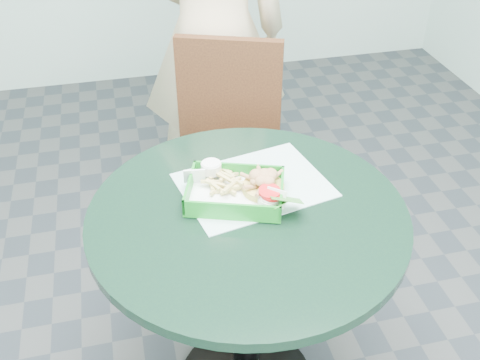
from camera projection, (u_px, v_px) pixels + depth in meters
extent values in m
cylinder|color=black|center=(247.00, 309.00, 1.73)|extent=(0.09, 0.09, 0.70)
cylinder|color=#2C4238|center=(248.00, 221.00, 1.52)|extent=(0.86, 0.86, 0.03)
cube|color=black|center=(240.00, 174.00, 2.18)|extent=(0.41, 0.41, 0.04)
cube|color=black|center=(229.00, 95.00, 2.18)|extent=(0.41, 0.04, 0.46)
cube|color=black|center=(206.00, 255.00, 2.15)|extent=(0.04, 0.04, 0.43)
cube|color=black|center=(293.00, 241.00, 2.22)|extent=(0.04, 0.04, 0.43)
cube|color=black|center=(192.00, 200.00, 2.43)|extent=(0.04, 0.04, 0.43)
cube|color=black|center=(269.00, 189.00, 2.49)|extent=(0.04, 0.04, 0.43)
imported|color=beige|center=(212.00, 5.00, 2.19)|extent=(0.74, 0.51, 1.95)
cube|color=#ACD4D1|center=(254.00, 191.00, 1.60)|extent=(0.45, 0.37, 0.00)
cube|color=#158522|center=(235.00, 203.00, 1.54)|extent=(0.26, 0.19, 0.01)
cube|color=white|center=(235.00, 201.00, 1.54)|extent=(0.25, 0.18, 0.00)
cube|color=#158522|center=(228.00, 176.00, 1.60)|extent=(0.26, 0.01, 0.04)
cube|color=#158522|center=(243.00, 216.00, 1.46)|extent=(0.26, 0.01, 0.04)
cube|color=#158522|center=(279.00, 189.00, 1.55)|extent=(0.01, 0.19, 0.04)
cube|color=#158522|center=(190.00, 202.00, 1.50)|extent=(0.01, 0.19, 0.04)
cylinder|color=tan|center=(259.00, 188.00, 1.57)|extent=(0.12, 0.12, 0.02)
cylinder|color=silver|center=(203.00, 179.00, 1.56)|extent=(0.06, 0.06, 0.03)
cylinder|color=white|center=(203.00, 174.00, 1.55)|extent=(0.05, 0.05, 0.00)
cylinder|color=white|center=(273.00, 198.00, 1.53)|extent=(0.07, 0.07, 0.02)
torus|color=white|center=(273.00, 194.00, 1.52)|extent=(0.06, 0.06, 0.01)
cylinder|color=red|center=(273.00, 191.00, 1.51)|extent=(0.06, 0.06, 0.01)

